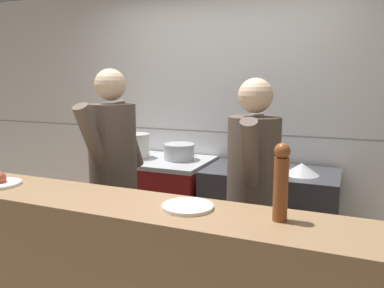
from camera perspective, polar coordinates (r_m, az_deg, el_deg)
The scene contains 11 objects.
wall_back_tiled at distance 3.73m, azimuth 4.55°, elevation 4.15°, with size 8.00×0.06×2.60m.
oven_range at distance 3.74m, azimuth -5.27°, elevation -9.06°, with size 1.01×0.71×0.91m.
prep_counter at distance 3.40m, azimuth 11.68°, elevation -11.37°, with size 1.12×0.65×0.90m.
pass_counter at distance 2.28m, azimuth -10.38°, elevation -20.79°, with size 2.92×0.45×1.01m.
stock_pot at distance 3.67m, azimuth -8.49°, elevation -0.18°, with size 0.27×0.27×0.24m.
sauce_pot at distance 3.55m, azimuth -1.96°, elevation -1.11°, with size 0.30×0.30×0.15m.
mixing_bowl_steel at distance 3.17m, azimuth 16.36°, elevation -3.65°, with size 0.28×0.28×0.09m.
plated_dish_appetiser at distance 1.92m, azimuth -0.66°, elevation -9.50°, with size 0.26×0.26×0.02m.
pepper_mill at distance 1.76m, azimuth 13.41°, elevation -5.46°, with size 0.07×0.07×0.36m.
chef_head_cook at distance 2.88m, azimuth -11.90°, elevation -4.33°, with size 0.37×0.76×1.74m.
chef_sous at distance 2.49m, azimuth 9.25°, elevation -7.31°, with size 0.38×0.73×1.67m.
Camera 1 is at (1.17, -1.98, 1.64)m, focal length 35.00 mm.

